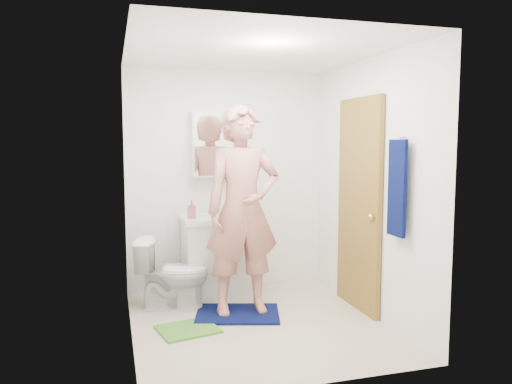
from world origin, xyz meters
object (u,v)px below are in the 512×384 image
(toothbrush_cup, at_px, (244,209))
(soap_dispenser, at_px, (192,209))
(vanity_cabinet, at_px, (220,258))
(medicine_cabinet, at_px, (215,145))
(towel, at_px, (397,188))
(man, at_px, (243,210))
(toilet, at_px, (173,273))

(toothbrush_cup, bearing_deg, soap_dispenser, -164.23)
(vanity_cabinet, height_order, toothbrush_cup, toothbrush_cup)
(soap_dispenser, bearing_deg, toothbrush_cup, 15.77)
(soap_dispenser, xyz_separation_m, toothbrush_cup, (0.60, 0.17, -0.05))
(medicine_cabinet, height_order, towel, medicine_cabinet)
(towel, relative_size, toothbrush_cup, 6.97)
(medicine_cabinet, relative_size, man, 0.36)
(toilet, xyz_separation_m, toothbrush_cup, (0.83, 0.41, 0.55))
(soap_dispenser, bearing_deg, towel, -44.21)
(towel, height_order, man, man)
(towel, bearing_deg, toilet, 144.87)
(towel, height_order, toilet, towel)
(vanity_cabinet, xyz_separation_m, medicine_cabinet, (0.00, 0.22, 1.20))
(soap_dispenser, distance_m, man, 0.69)
(towel, xyz_separation_m, toilet, (-1.71, 1.20, -0.90))
(toilet, height_order, soap_dispenser, soap_dispenser)
(toothbrush_cup, bearing_deg, toilet, -153.92)
(toothbrush_cup, relative_size, man, 0.06)
(towel, height_order, soap_dispenser, towel)
(vanity_cabinet, height_order, towel, towel)
(towel, bearing_deg, man, 141.38)
(toilet, distance_m, soap_dispenser, 0.68)
(medicine_cabinet, xyz_separation_m, towel, (1.18, -1.71, -0.35))
(medicine_cabinet, relative_size, soap_dispenser, 3.82)
(soap_dispenser, relative_size, man, 0.09)
(toilet, distance_m, toothbrush_cup, 1.07)
(vanity_cabinet, distance_m, toilet, 0.60)
(toilet, distance_m, man, 0.96)
(medicine_cabinet, bearing_deg, vanity_cabinet, -90.00)
(vanity_cabinet, height_order, medicine_cabinet, medicine_cabinet)
(towel, distance_m, toilet, 2.28)
(man, bearing_deg, toothbrush_cup, 73.83)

